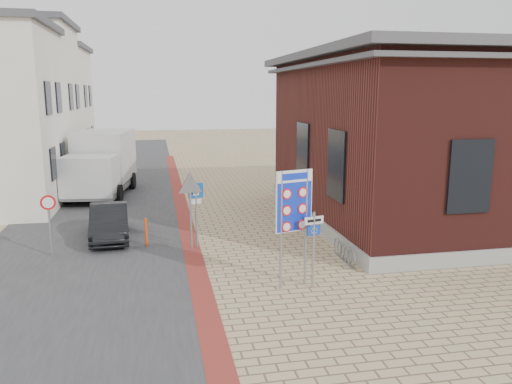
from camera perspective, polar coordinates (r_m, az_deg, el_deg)
name	(u,v)px	position (r m, az deg, el deg)	size (l,w,h in m)	color
ground	(279,295)	(13.44, 2.70, -11.63)	(120.00, 120.00, 0.00)	tan
road_strip	(111,192)	(27.61, -16.22, -0.05)	(7.00, 60.00, 0.02)	#38383A
curb_strip	(183,211)	(22.63, -8.39, -2.14)	(0.60, 40.00, 0.02)	maroon
brick_building	(448,135)	(22.55, 21.09, 6.11)	(13.00, 13.00, 6.80)	gray
townhouse_mid	(8,105)	(31.05, -26.50, 8.92)	(7.40, 6.40, 9.10)	silver
townhouse_far	(34,109)	(36.89, -24.05, 8.69)	(7.40, 6.40, 8.30)	silver
bike_rack	(344,253)	(16.08, 10.06, -6.88)	(0.08, 1.80, 0.60)	slate
sedan	(109,222)	(18.90, -16.42, -3.30)	(1.31, 3.75, 1.24)	black
box_truck	(102,163)	(26.78, -17.22, 3.18)	(3.28, 6.49, 3.25)	slate
border_sign	(294,203)	(13.31, 4.36, -1.28)	(1.07, 0.35, 3.24)	gray
essen_sign	(313,239)	(13.50, 6.59, -5.34)	(0.57, 0.17, 2.13)	gray
parking_sign	(196,203)	(16.95, -6.87, -1.27)	(0.51, 0.16, 2.32)	gray
yield_sign	(190,192)	(16.65, -7.54, 0.03)	(0.92, 0.23, 2.61)	gray
speed_sign	(49,216)	(17.31, -22.57, -2.60)	(0.48, 0.12, 2.04)	gray
bollard	(146,232)	(17.65, -12.44, -4.51)	(0.09, 0.09, 1.00)	#EC450C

